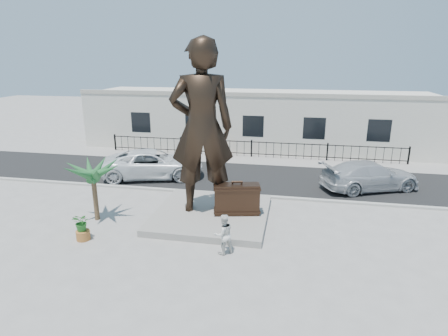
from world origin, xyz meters
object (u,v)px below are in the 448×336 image
object	(u,v)px
tourist	(223,234)
car_white	(153,164)
suitcase	(237,199)
statue	(202,128)

from	to	relation	value
tourist	car_white	xyz separation A→B (m)	(-6.11, 8.42, 0.07)
suitcase	car_white	world-z (taller)	suitcase
tourist	car_white	world-z (taller)	car_white
statue	car_white	world-z (taller)	statue
statue	car_white	xyz separation A→B (m)	(-4.46, 5.00, -3.34)
statue	car_white	distance (m)	7.49
tourist	car_white	size ratio (longest dim) A/B	0.26
suitcase	car_white	xyz separation A→B (m)	(-6.13, 5.27, -0.15)
suitcase	car_white	size ratio (longest dim) A/B	0.33
statue	tourist	bearing A→B (deg)	99.69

